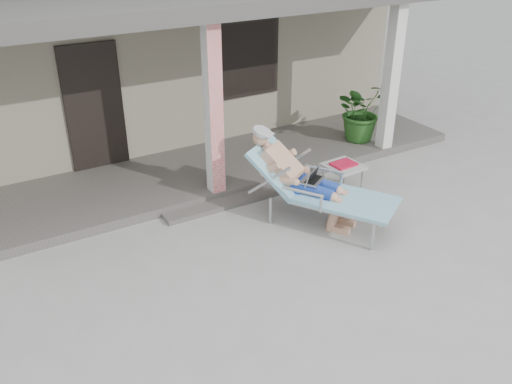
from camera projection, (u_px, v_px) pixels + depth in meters
ground at (291, 265)px, 7.03m from camera, size 60.00×60.00×0.00m
house at (120, 42)px, 11.23m from camera, size 10.40×5.40×3.30m
porch_deck at (194, 174)px, 9.29m from camera, size 10.00×2.00×0.15m
porch_overhang at (186, 10)px, 7.99m from camera, size 10.00×2.30×2.85m
porch_step at (225, 203)px, 8.43m from camera, size 2.00×0.30×0.07m
lounger at (310, 166)px, 7.67m from camera, size 1.82×2.22×1.43m
side_table at (343, 168)px, 8.70m from camera, size 0.59×0.59×0.50m
potted_palm at (362, 111)px, 10.23m from camera, size 1.13×1.01×1.15m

